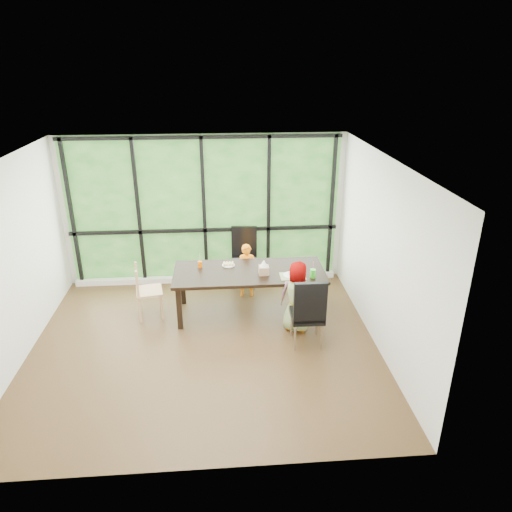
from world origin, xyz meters
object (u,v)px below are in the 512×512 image
object	(u,v)px
plate_near	(291,275)
chair_window_leather	(244,258)
child_toddler	(247,271)
tissue_box	(264,270)
chair_interior_leather	(307,311)
child_older	(299,297)
green_cup	(313,273)
chair_end_beech	(149,291)
dining_table	(249,292)
orange_cup	(200,264)
plate_far	(228,265)

from	to	relation	value
plate_near	chair_window_leather	bearing A→B (deg)	118.75
child_toddler	tissue_box	bearing A→B (deg)	-69.88
chair_interior_leather	child_older	xyz separation A→B (m)	(-0.06, 0.39, 0.02)
green_cup	tissue_box	size ratio (longest dim) A/B	0.88
chair_end_beech	child_toddler	bearing A→B (deg)	-79.90
chair_window_leather	child_older	size ratio (longest dim) A/B	0.96
dining_table	orange_cup	xyz separation A→B (m)	(-0.78, 0.20, 0.43)
dining_table	chair_window_leather	xyz separation A→B (m)	(-0.03, 1.00, 0.17)
dining_table	child_older	distance (m)	0.92
dining_table	tissue_box	world-z (taller)	tissue_box
dining_table	tissue_box	distance (m)	0.51
child_older	chair_window_leather	bearing A→B (deg)	-43.58
chair_window_leather	chair_interior_leather	xyz separation A→B (m)	(0.80, -1.96, 0.00)
child_older	tissue_box	xyz separation A→B (m)	(-0.49, 0.44, 0.26)
child_older	green_cup	bearing A→B (deg)	-113.78
orange_cup	plate_near	bearing A→B (deg)	-16.56
chair_interior_leather	chair_end_beech	distance (m)	2.56
plate_near	chair_interior_leather	bearing A→B (deg)	-80.22
chair_end_beech	dining_table	bearing A→B (deg)	-100.65
orange_cup	green_cup	bearing A→B (deg)	-16.47
chair_interior_leather	tissue_box	xyz separation A→B (m)	(-0.55, 0.83, 0.28)
chair_interior_leather	chair_end_beech	size ratio (longest dim) A/B	1.20
chair_end_beech	tissue_box	xyz separation A→B (m)	(1.82, -0.14, 0.37)
dining_table	child_older	bearing A→B (deg)	-38.47
chair_interior_leather	chair_end_beech	bearing A→B (deg)	-21.47
dining_table	child_older	size ratio (longest dim) A/B	2.14
chair_end_beech	tissue_box	bearing A→B (deg)	-104.58
plate_near	green_cup	distance (m)	0.34
plate_far	orange_cup	xyz separation A→B (m)	(-0.46, -0.04, 0.05)
child_older	plate_far	xyz separation A→B (m)	(-1.03, 0.81, 0.20)
plate_far	green_cup	bearing A→B (deg)	-23.36
chair_interior_leather	green_cup	size ratio (longest dim) A/B	7.92
dining_table	chair_end_beech	world-z (taller)	chair_end_beech
chair_window_leather	tissue_box	distance (m)	1.19
plate_far	green_cup	distance (m)	1.40
chair_window_leather	green_cup	size ratio (longest dim) A/B	7.92
dining_table	orange_cup	bearing A→B (deg)	165.40
dining_table	chair_interior_leather	xyz separation A→B (m)	(0.77, -0.96, 0.17)
dining_table	green_cup	xyz separation A→B (m)	(0.96, -0.31, 0.44)
plate_near	tissue_box	size ratio (longest dim) A/B	1.62
plate_near	orange_cup	world-z (taller)	orange_cup
chair_end_beech	chair_window_leather	bearing A→B (deg)	-67.95
dining_table	chair_interior_leather	distance (m)	1.24
chair_interior_leather	dining_table	bearing A→B (deg)	-50.37
dining_table	chair_window_leather	distance (m)	1.02
dining_table	chair_end_beech	bearing A→B (deg)	179.48
child_older	plate_far	bearing A→B (deg)	-16.79
chair_interior_leather	orange_cup	xyz separation A→B (m)	(-1.55, 1.16, 0.26)
chair_window_leather	chair_interior_leather	distance (m)	2.11
chair_end_beech	child_toddler	world-z (taller)	child_toddler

